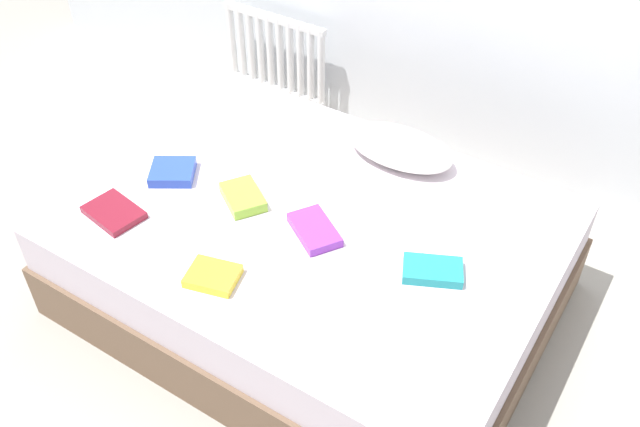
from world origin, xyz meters
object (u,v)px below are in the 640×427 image
Objects in this scene: textbook_yellow at (213,276)px; textbook_blue at (173,172)px; textbook_purple at (314,230)px; textbook_lime at (243,197)px; pillow at (400,147)px; textbook_maroon at (114,212)px; textbook_teal at (433,270)px; radiator at (275,55)px; bed at (314,259)px.

textbook_blue is at bearing 129.36° from textbook_yellow.
textbook_purple is at bearing -30.20° from textbook_blue.
textbook_lime reaches higher than textbook_purple.
textbook_blue is (-0.78, -0.65, -0.04)m from pillow.
pillow is 2.15× the size of textbook_maroon.
textbook_blue reaches higher than textbook_teal.
textbook_purple is 1.13× the size of textbook_lime.
textbook_teal reaches higher than textbook_maroon.
textbook_yellow is at bearing -61.41° from radiator.
bed is 0.29m from textbook_purple.
textbook_blue is (-0.37, -0.03, -0.00)m from textbook_lime.
textbook_purple is 0.73m from textbook_blue.
radiator is 1.68m from textbook_maroon.
radiator reaches higher than textbook_yellow.
textbook_yellow is at bearing -103.97° from bed.
textbook_maroon reaches higher than bed.
bed is 8.33× the size of textbook_purple.
textbook_yellow is at bearing -67.87° from textbook_blue.
textbook_blue is at bearing -73.82° from radiator.
pillow is at bearing 102.49° from textbook_teal.
textbook_maroon is at bearing 172.51° from textbook_teal.
textbook_blue is at bearing -140.23° from pillow.
textbook_teal is at bearing 38.53° from textbook_purple.
radiator is 3.09× the size of textbook_teal.
textbook_blue is (-0.73, -0.03, 0.00)m from textbook_purple.
radiator is at bearing 131.25° from bed.
textbook_blue reaches higher than textbook_purple.
textbook_yellow is (-0.18, -0.42, -0.00)m from textbook_purple.
textbook_blue is (-1.23, -0.08, 0.00)m from textbook_teal.
pillow is 2.71× the size of textbook_blue.
textbook_lime is 0.46m from textbook_yellow.
textbook_yellow is 0.67m from textbook_blue.
textbook_lime is at bearing -27.60° from textbook_blue.
pillow is 0.75m from textbook_lime.
pillow is at bearing 89.81° from textbook_lime.
radiator reaches higher than textbook_lime.
textbook_lime is (-0.31, -0.08, 0.28)m from bed.
textbook_teal is (0.56, -0.03, 0.27)m from bed.
bed is at bearing 61.05° from textbook_yellow.
textbook_purple is at bearing 51.40° from textbook_yellow.
pillow is 2.72× the size of textbook_yellow.
textbook_blue is (-0.55, 0.39, 0.00)m from textbook_yellow.
textbook_maroon is at bearing 158.81° from textbook_yellow.
radiator is at bearing 111.88° from textbook_maroon.
textbook_maroon is (-0.70, -0.44, 0.27)m from bed.
textbook_lime is (-0.42, -0.62, -0.04)m from pillow.
textbook_maroon is 0.33m from textbook_blue.
textbook_teal is 0.86m from textbook_lime.
bed is at bearing 48.09° from textbook_lime.
textbook_maroon is at bearing -104.30° from textbook_lime.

